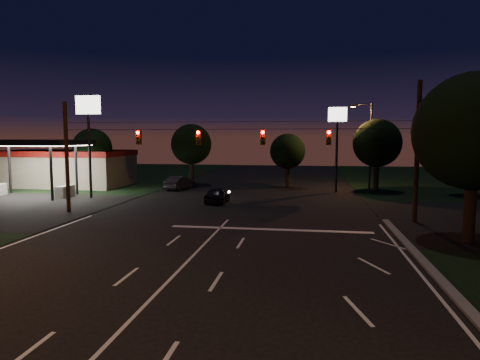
% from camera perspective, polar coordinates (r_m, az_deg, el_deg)
% --- Properties ---
extents(ground, '(140.00, 140.00, 0.00)m').
position_cam_1_polar(ground, '(15.40, -11.64, -15.14)').
color(ground, black).
rests_on(ground, ground).
extents(stop_bar, '(12.00, 0.50, 0.01)m').
position_cam_1_polar(stop_bar, '(25.63, 3.98, -6.58)').
color(stop_bar, silver).
rests_on(stop_bar, ground).
extents(utility_pole_right, '(0.30, 0.30, 9.00)m').
position_cam_1_polar(utility_pole_right, '(29.76, 22.22, -5.28)').
color(utility_pole_right, black).
rests_on(utility_pole_right, ground).
extents(utility_pole_left, '(0.28, 0.28, 8.00)m').
position_cam_1_polar(utility_pole_left, '(33.67, -21.85, -4.03)').
color(utility_pole_left, black).
rests_on(utility_pole_left, ground).
extents(signal_span, '(24.00, 0.40, 1.56)m').
position_cam_1_polar(signal_span, '(28.88, -1.30, 5.81)').
color(signal_span, black).
rests_on(signal_span, ground).
extents(gas_station, '(14.20, 16.10, 5.25)m').
position_cam_1_polar(gas_station, '(51.59, -22.61, 1.86)').
color(gas_station, gray).
rests_on(gas_station, ground).
extents(pole_sign_left_near, '(2.20, 0.30, 9.10)m').
position_cam_1_polar(pole_sign_left_near, '(40.33, -19.55, 7.55)').
color(pole_sign_left_near, black).
rests_on(pole_sign_left_near, ground).
extents(pole_sign_right, '(1.80, 0.30, 8.40)m').
position_cam_1_polar(pole_sign_right, '(43.55, 12.83, 6.60)').
color(pole_sign_right, black).
rests_on(pole_sign_right, ground).
extents(street_light_right_far, '(2.20, 0.35, 9.00)m').
position_cam_1_polar(street_light_right_far, '(45.85, 16.70, 5.20)').
color(street_light_right_far, black).
rests_on(street_light_right_far, ground).
extents(tree_right_near, '(6.00, 6.00, 8.76)m').
position_cam_1_polar(tree_right_near, '(25.05, 28.65, 5.53)').
color(tree_right_near, black).
rests_on(tree_right_near, ground).
extents(tree_far_a, '(4.20, 4.20, 6.42)m').
position_cam_1_polar(tree_far_a, '(49.35, -19.01, 4.01)').
color(tree_far_a, black).
rests_on(tree_far_a, ground).
extents(tree_far_b, '(4.60, 4.60, 6.98)m').
position_cam_1_polar(tree_far_b, '(49.36, -6.45, 4.69)').
color(tree_far_b, black).
rests_on(tree_far_b, ground).
extents(tree_far_c, '(3.80, 3.80, 5.86)m').
position_cam_1_polar(tree_far_c, '(46.63, 6.38, 3.76)').
color(tree_far_c, black).
rests_on(tree_far_c, ground).
extents(tree_far_d, '(4.80, 4.80, 7.30)m').
position_cam_1_polar(tree_far_d, '(45.11, 17.82, 4.64)').
color(tree_far_d, black).
rests_on(tree_far_d, ground).
extents(tree_far_e, '(4.00, 4.00, 6.18)m').
position_cam_1_polar(tree_far_e, '(45.09, 28.29, 3.32)').
color(tree_far_e, black).
rests_on(tree_far_e, ground).
extents(car_oncoming_a, '(1.66, 3.88, 1.31)m').
position_cam_1_polar(car_oncoming_a, '(35.74, -3.07, -2.02)').
color(car_oncoming_a, black).
rests_on(car_oncoming_a, ground).
extents(car_oncoming_b, '(2.35, 4.51, 1.41)m').
position_cam_1_polar(car_oncoming_b, '(45.14, -8.03, -0.39)').
color(car_oncoming_b, black).
rests_on(car_oncoming_b, ground).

